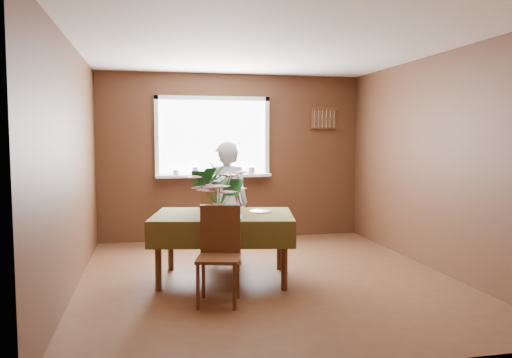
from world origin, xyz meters
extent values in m
plane|color=#4C2B1A|center=(0.00, 0.00, 0.00)|extent=(4.50, 4.50, 0.00)
plane|color=white|center=(0.00, 0.00, 2.50)|extent=(4.50, 4.50, 0.00)
plane|color=brown|center=(0.00, 2.25, 1.25)|extent=(4.00, 0.00, 4.00)
plane|color=brown|center=(0.00, -2.25, 1.25)|extent=(4.00, 0.00, 4.00)
plane|color=brown|center=(-2.00, 0.00, 1.25)|extent=(0.00, 4.50, 4.50)
plane|color=brown|center=(2.00, 0.00, 1.25)|extent=(0.00, 4.50, 4.50)
cube|color=white|center=(-0.30, 2.23, 1.55)|extent=(1.60, 0.01, 1.10)
cube|color=white|center=(-0.30, 2.22, 2.13)|extent=(1.72, 0.06, 0.06)
cube|color=white|center=(-0.30, 2.22, 0.97)|extent=(1.72, 0.06, 0.06)
cube|color=white|center=(-1.13, 2.22, 1.55)|extent=(0.06, 0.06, 1.22)
cube|color=white|center=(0.53, 2.22, 1.55)|extent=(0.06, 0.06, 1.22)
cube|color=white|center=(-0.30, 2.15, 0.98)|extent=(1.72, 0.20, 0.04)
cylinder|color=white|center=(-0.86, 2.13, 1.04)|extent=(0.09, 0.09, 0.08)
cylinder|color=white|center=(-0.58, 2.13, 1.06)|extent=(0.11, 0.11, 0.12)
cylinder|color=white|center=(-0.30, 2.13, 1.05)|extent=(0.12, 0.12, 0.09)
cylinder|color=white|center=(-0.02, 2.13, 1.06)|extent=(0.10, 0.10, 0.13)
cylinder|color=white|center=(0.26, 2.13, 1.05)|extent=(0.11, 0.11, 0.10)
cube|color=#59321C|center=(1.45, 2.23, 1.85)|extent=(0.40, 0.03, 0.30)
cube|color=#59321C|center=(1.45, 2.21, 2.00)|extent=(0.44, 0.04, 0.03)
cube|color=#59321C|center=(1.45, 2.21, 1.70)|extent=(0.44, 0.04, 0.03)
cylinder|color=#59321C|center=(-1.17, -0.22, 0.34)|extent=(0.07, 0.07, 0.67)
cylinder|color=#59321C|center=(0.07, -0.47, 0.34)|extent=(0.07, 0.07, 0.67)
cylinder|color=#59321C|center=(-1.02, 0.56, 0.34)|extent=(0.07, 0.07, 0.67)
cylinder|color=#59321C|center=(0.23, 0.31, 0.34)|extent=(0.07, 0.07, 0.67)
cube|color=#59321C|center=(-0.47, 0.04, 0.69)|extent=(1.58, 1.21, 0.04)
cube|color=#423A18|center=(-0.47, 0.04, 0.72)|extent=(1.65, 1.28, 0.01)
cube|color=#423A18|center=(-0.57, -0.45, 0.58)|extent=(1.45, 0.30, 0.27)
cube|color=#423A18|center=(-0.37, 0.54, 0.58)|extent=(1.45, 0.30, 0.27)
cube|color=#423A18|center=(-1.20, 0.19, 0.58)|extent=(0.21, 0.99, 0.27)
cube|color=#423A18|center=(0.25, -0.10, 0.58)|extent=(0.21, 0.99, 0.27)
cube|color=#4A64D2|center=(-0.52, -0.19, 0.73)|extent=(0.48, 0.39, 0.01)
cylinder|color=#59321C|center=(-0.11, 1.06, 0.24)|extent=(0.04, 0.04, 0.49)
cylinder|color=#59321C|center=(-0.48, 1.18, 0.24)|extent=(0.04, 0.04, 0.49)
cylinder|color=#59321C|center=(-0.24, 0.69, 0.24)|extent=(0.04, 0.04, 0.49)
cylinder|color=#59321C|center=(-0.61, 0.81, 0.24)|extent=(0.04, 0.04, 0.49)
cube|color=#59321C|center=(-0.36, 0.94, 0.50)|extent=(0.58, 0.58, 0.03)
cube|color=#59321C|center=(-0.43, 0.74, 0.79)|extent=(0.44, 0.17, 0.54)
cylinder|color=#59321C|center=(-0.84, -0.86, 0.21)|extent=(0.04, 0.04, 0.41)
cylinder|color=#59321C|center=(-0.52, -0.94, 0.21)|extent=(0.04, 0.04, 0.41)
cylinder|color=#59321C|center=(-0.75, -0.54, 0.21)|extent=(0.04, 0.04, 0.41)
cylinder|color=#59321C|center=(-0.43, -0.63, 0.21)|extent=(0.04, 0.04, 0.41)
cube|color=#59321C|center=(-0.64, -0.74, 0.43)|extent=(0.47, 0.47, 0.03)
cube|color=#59321C|center=(-0.59, -0.57, 0.67)|extent=(0.38, 0.13, 0.46)
imported|color=white|center=(-0.34, 0.71, 0.75)|extent=(0.57, 0.40, 1.50)
cylinder|color=white|center=(-0.55, -0.13, 0.79)|extent=(0.11, 0.11, 0.15)
cylinder|color=#33662D|center=(-0.55, -0.13, 0.91)|extent=(0.07, 0.07, 0.10)
cylinder|color=white|center=(-0.05, 0.08, 0.73)|extent=(0.25, 0.25, 0.01)
cube|color=silver|center=(-0.41, -0.16, 0.73)|extent=(0.05, 0.23, 0.00)
camera|label=1|loc=(-1.25, -5.24, 1.54)|focal=35.00mm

